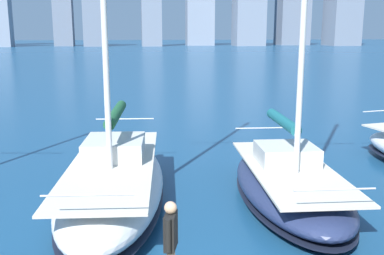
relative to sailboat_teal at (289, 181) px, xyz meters
name	(u,v)px	position (x,y,z in m)	size (l,w,h in m)	color
sailboat_teal	(289,181)	(0.00, 0.00, 0.00)	(3.31, 7.25, 11.69)	navy
sailboat_forest	(114,180)	(5.04, -0.61, 0.09)	(3.66, 8.93, 12.42)	silver
person_black_shirt	(171,237)	(3.97, 4.91, 0.89)	(0.29, 0.56, 1.57)	gray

